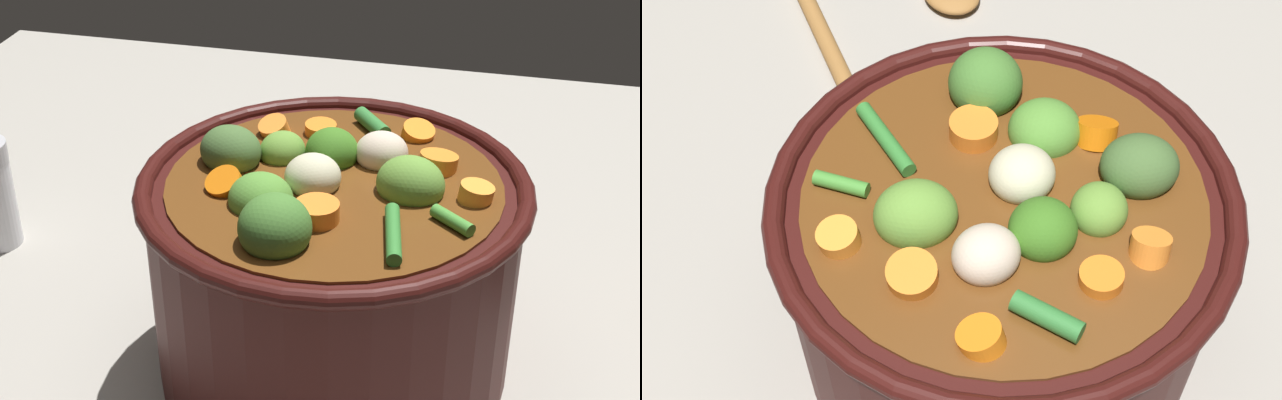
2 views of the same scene
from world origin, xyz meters
TOP-DOWN VIEW (x-y plane):
  - ground_plane at (0.00, 0.00)m, footprint 1.10×1.10m
  - cooking_pot at (-0.00, -0.00)m, footprint 0.26×0.26m

SIDE VIEW (x-z plane):
  - ground_plane at x=0.00m, z-range 0.00..0.00m
  - cooking_pot at x=0.00m, z-range -0.01..0.17m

